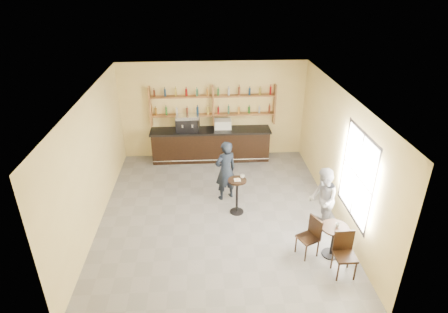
{
  "coord_description": "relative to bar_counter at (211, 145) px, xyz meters",
  "views": [
    {
      "loc": [
        -0.33,
        -8.11,
        5.72
      ],
      "look_at": [
        0.2,
        0.8,
        1.25
      ],
      "focal_mm": 30.0,
      "sensor_mm": 36.0,
      "label": 1
    }
  ],
  "objects": [
    {
      "name": "liquor_bottles",
      "position": [
        0.1,
        0.22,
        1.45
      ],
      "size": [
        3.68,
        0.1,
        1.0
      ],
      "primitive_type": null,
      "color": "#8C5919",
      "rests_on": "shelf_unit"
    },
    {
      "name": "patron_second",
      "position": [
        2.56,
        -3.91,
        0.28
      ],
      "size": [
        0.74,
        0.88,
        1.62
      ],
      "primitive_type": "imported",
      "rotation": [
        0.0,
        0.0,
        -1.74
      ],
      "color": "gray",
      "rests_on": "floor"
    },
    {
      "name": "napkin",
      "position": [
        0.59,
        -3.14,
        0.45
      ],
      "size": [
        0.17,
        0.17,
        0.0
      ],
      "primitive_type": "cube",
      "rotation": [
        0.0,
        0.0,
        0.03
      ],
      "color": "white",
      "rests_on": "pedestal_table"
    },
    {
      "name": "chair_south",
      "position": [
        2.59,
        -5.5,
        -0.04
      ],
      "size": [
        0.43,
        0.43,
        0.98
      ],
      "primitive_type": null,
      "rotation": [
        0.0,
        0.0,
        0.01
      ],
      "color": "black",
      "rests_on": "floor"
    },
    {
      "name": "wall_back",
      "position": [
        0.1,
        0.35,
        1.07
      ],
      "size": [
        7.0,
        0.0,
        7.0
      ],
      "primitive_type": "plane",
      "rotation": [
        1.57,
        0.0,
        0.0
      ],
      "color": "#F6DC8C",
      "rests_on": "floor"
    },
    {
      "name": "cafe_table",
      "position": [
        2.54,
        -4.9,
        -0.15
      ],
      "size": [
        0.65,
        0.65,
        0.76
      ],
      "primitive_type": null,
      "rotation": [
        0.0,
        0.0,
        -0.08
      ],
      "color": "black",
      "rests_on": "floor"
    },
    {
      "name": "floor",
      "position": [
        0.1,
        -3.15,
        -0.53
      ],
      "size": [
        7.0,
        7.0,
        0.0
      ],
      "primitive_type": "plane",
      "color": "slate",
      "rests_on": "ground"
    },
    {
      "name": "chair_west",
      "position": [
        1.99,
        -4.85,
        -0.07
      ],
      "size": [
        0.53,
        0.53,
        0.92
      ],
      "primitive_type": null,
      "rotation": [
        0.0,
        0.0,
        -1.14
      ],
      "color": "black",
      "rests_on": "floor"
    },
    {
      "name": "window_pane",
      "position": [
        3.09,
        -4.35,
        1.17
      ],
      "size": [
        0.0,
        2.0,
        2.0
      ],
      "primitive_type": "plane",
      "rotation": [
        1.57,
        0.0,
        -1.57
      ],
      "color": "white",
      "rests_on": "wall_right"
    },
    {
      "name": "window_frame",
      "position": [
        3.09,
        -4.35,
        1.17
      ],
      "size": [
        0.04,
        1.7,
        2.1
      ],
      "primitive_type": null,
      "color": "black",
      "rests_on": "wall_right"
    },
    {
      "name": "wall_left",
      "position": [
        -2.9,
        -3.15,
        1.07
      ],
      "size": [
        0.0,
        7.0,
        7.0
      ],
      "primitive_type": "plane",
      "rotation": [
        1.57,
        0.0,
        1.57
      ],
      "color": "#F6DC8C",
      "rests_on": "floor"
    },
    {
      "name": "pedestal_table",
      "position": [
        0.59,
        -3.14,
        -0.04
      ],
      "size": [
        0.51,
        0.51,
        0.98
      ],
      "primitive_type": null,
      "rotation": [
        0.0,
        0.0,
        -0.08
      ],
      "color": "black",
      "rests_on": "floor"
    },
    {
      "name": "espresso_machine",
      "position": [
        -0.73,
        0.0,
        0.79
      ],
      "size": [
        0.78,
        0.55,
        0.52
      ],
      "primitive_type": null,
      "rotation": [
        0.0,
        0.0,
        -0.11
      ],
      "color": "black",
      "rests_on": "bar_counter"
    },
    {
      "name": "cup_cafe",
      "position": [
        2.59,
        -4.9,
        0.28
      ],
      "size": [
        0.11,
        0.11,
        0.09
      ],
      "primitive_type": "imported",
      "rotation": [
        0.0,
        0.0,
        -0.15
      ],
      "color": "white",
      "rests_on": "cafe_table"
    },
    {
      "name": "shelf_unit",
      "position": [
        0.1,
        0.22,
        1.28
      ],
      "size": [
        4.0,
        0.26,
        1.4
      ],
      "primitive_type": null,
      "color": "brown",
      "rests_on": "wall_back"
    },
    {
      "name": "man_main",
      "position": [
        0.33,
        -2.43,
        0.33
      ],
      "size": [
        0.74,
        0.64,
        1.72
      ],
      "primitive_type": "imported",
      "rotation": [
        0.0,
        0.0,
        3.59
      ],
      "color": "black",
      "rests_on": "floor"
    },
    {
      "name": "ceiling",
      "position": [
        0.1,
        -3.15,
        2.67
      ],
      "size": [
        7.0,
        7.0,
        0.0
      ],
      "primitive_type": "plane",
      "rotation": [
        3.14,
        0.0,
        0.0
      ],
      "color": "white",
      "rests_on": "wall_back"
    },
    {
      "name": "cup_pedestal",
      "position": [
        0.73,
        -3.04,
        0.49
      ],
      "size": [
        0.13,
        0.13,
        0.09
      ],
      "primitive_type": "imported",
      "rotation": [
        0.0,
        0.0,
        -0.1
      ],
      "color": "white",
      "rests_on": "pedestal_table"
    },
    {
      "name": "wall_right",
      "position": [
        3.1,
        -3.15,
        1.07
      ],
      "size": [
        0.0,
        7.0,
        7.0
      ],
      "primitive_type": "plane",
      "rotation": [
        1.57,
        0.0,
        -1.57
      ],
      "color": "#F6DC8C",
      "rests_on": "floor"
    },
    {
      "name": "bar_counter",
      "position": [
        0.0,
        0.0,
        0.0
      ],
      "size": [
        3.9,
        0.76,
        1.06
      ],
      "primitive_type": null,
      "color": "black",
      "rests_on": "floor"
    },
    {
      "name": "donut",
      "position": [
        0.6,
        -3.15,
        0.47
      ],
      "size": [
        0.12,
        0.12,
        0.04
      ],
      "primitive_type": "torus",
      "rotation": [
        0.0,
        0.0,
        -0.05
      ],
      "color": "#E5A554",
      "rests_on": "napkin"
    },
    {
      "name": "wall_front",
      "position": [
        0.1,
        -6.65,
        1.07
      ],
      "size": [
        7.0,
        0.0,
        7.0
      ],
      "primitive_type": "plane",
      "rotation": [
        -1.57,
        0.0,
        0.0
      ],
      "color": "#F6DC8C",
      "rests_on": "floor"
    },
    {
      "name": "pastry_case",
      "position": [
        0.4,
        0.0,
        0.7
      ],
      "size": [
        0.61,
        0.51,
        0.33
      ],
      "primitive_type": null,
      "rotation": [
        0.0,
        0.0,
        0.12
      ],
      "color": "silver",
      "rests_on": "bar_counter"
    }
  ]
}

